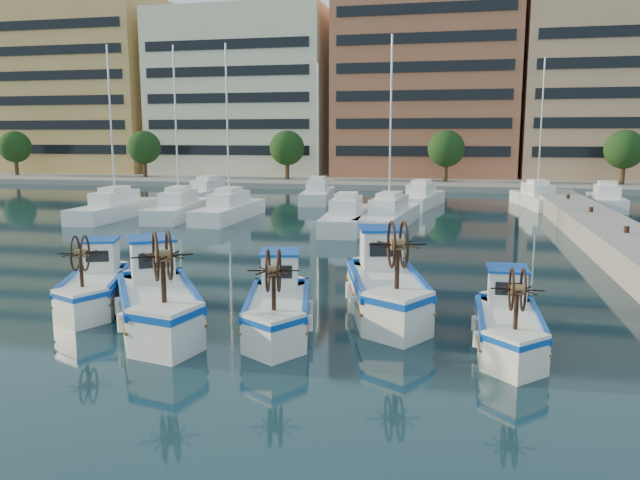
% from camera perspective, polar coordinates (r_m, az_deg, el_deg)
% --- Properties ---
extents(ground, '(300.00, 300.00, 0.00)m').
position_cam_1_polar(ground, '(18.22, -5.45, -8.34)').
color(ground, '#1A3A43').
rests_on(ground, ground).
extents(waterfront, '(180.00, 40.00, 25.60)m').
position_cam_1_polar(waterfront, '(81.80, 15.56, 13.04)').
color(waterfront, gray).
rests_on(waterfront, ground).
extents(yacht_marina, '(36.65, 23.73, 11.50)m').
position_cam_1_polar(yacht_marina, '(45.62, 1.18, 3.15)').
color(yacht_marina, white).
rests_on(yacht_marina, ground).
extents(fishing_boat_a, '(3.01, 4.38, 2.64)m').
position_cam_1_polar(fishing_boat_a, '(21.97, -19.78, -3.80)').
color(fishing_boat_a, white).
rests_on(fishing_boat_a, ground).
extents(fishing_boat_b, '(4.34, 5.20, 3.17)m').
position_cam_1_polar(fishing_boat_b, '(19.00, -14.67, -5.12)').
color(fishing_boat_b, white).
rests_on(fishing_boat_b, ground).
extents(fishing_boat_c, '(2.63, 4.47, 2.70)m').
position_cam_1_polar(fishing_boat_c, '(18.21, -3.81, -5.88)').
color(fishing_boat_c, white).
rests_on(fishing_boat_c, ground).
extents(fishing_boat_d, '(3.30, 5.37, 3.25)m').
position_cam_1_polar(fishing_boat_d, '(19.97, 6.00, -4.08)').
color(fishing_boat_d, white).
rests_on(fishing_boat_d, ground).
extents(fishing_boat_e, '(1.67, 4.03, 2.51)m').
position_cam_1_polar(fishing_boat_e, '(17.44, 16.84, -7.16)').
color(fishing_boat_e, white).
rests_on(fishing_boat_e, ground).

